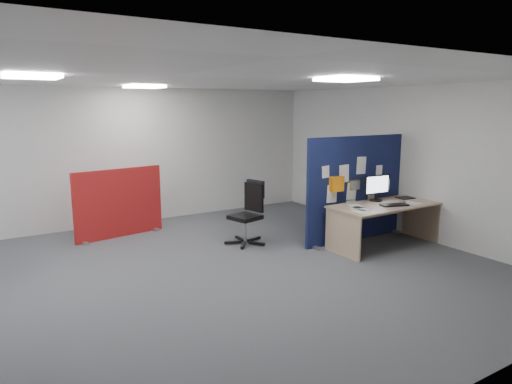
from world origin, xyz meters
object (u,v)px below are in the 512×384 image
red_divider (119,204)px  monitor_main (377,187)px  navy_divider (357,189)px  office_chair (250,209)px  main_desk (383,213)px

red_divider → monitor_main: bearing=-45.5°
navy_divider → monitor_main: (0.18, -0.29, 0.06)m
monitor_main → red_divider: size_ratio=0.31×
office_chair → main_desk: bearing=-51.1°
red_divider → office_chair: size_ratio=1.54×
main_desk → red_divider: bearing=141.2°
navy_divider → main_desk: size_ratio=1.16×
navy_divider → office_chair: 1.91m
monitor_main → office_chair: monitor_main is taller
main_desk → monitor_main: size_ratio=3.72×
red_divider → main_desk: bearing=-48.2°
navy_divider → red_divider: 4.24m
monitor_main → red_divider: 4.55m
main_desk → red_divider: 4.62m
monitor_main → navy_divider: bearing=126.1°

